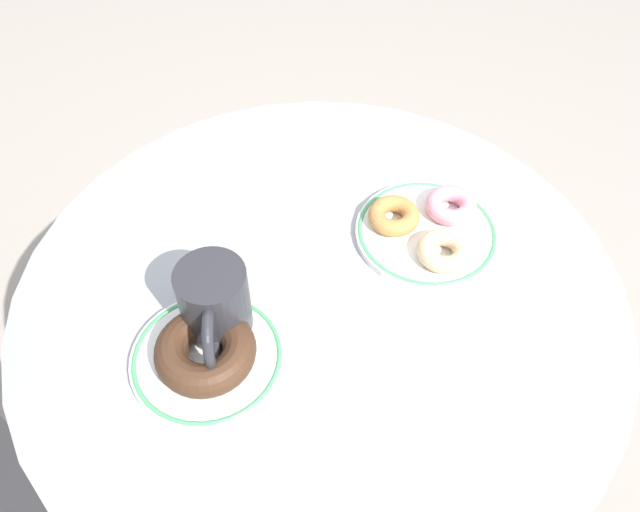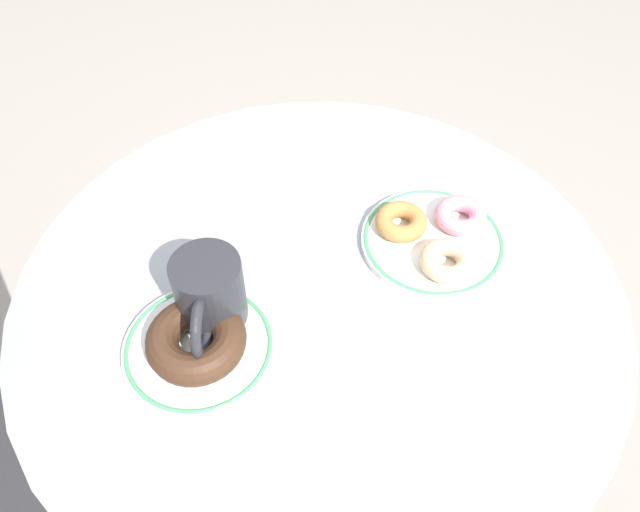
% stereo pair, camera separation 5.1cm
% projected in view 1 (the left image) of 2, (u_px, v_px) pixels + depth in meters
% --- Properties ---
extents(ground_plane, '(7.00, 7.00, 0.02)m').
position_uv_depth(ground_plane, '(320.00, 500.00, 1.39)').
color(ground_plane, '#9E9389').
extents(cafe_table, '(0.76, 0.76, 0.75)m').
position_uv_depth(cafe_table, '(320.00, 373.00, 0.96)').
color(cafe_table, '#999EA3').
rests_on(cafe_table, ground).
extents(plate_left, '(0.18, 0.18, 0.01)m').
position_uv_depth(plate_left, '(208.00, 358.00, 0.73)').
color(plate_left, white).
rests_on(plate_left, cafe_table).
extents(plate_right, '(0.19, 0.19, 0.01)m').
position_uv_depth(plate_right, '(426.00, 233.00, 0.85)').
color(plate_right, white).
rests_on(plate_right, cafe_table).
extents(donut_chocolate, '(0.13, 0.13, 0.04)m').
position_uv_depth(donut_chocolate, '(205.00, 351.00, 0.71)').
color(donut_chocolate, '#422819').
rests_on(donut_chocolate, plate_left).
extents(donut_pink_frosted, '(0.09, 0.09, 0.02)m').
position_uv_depth(donut_pink_frosted, '(451.00, 205.00, 0.86)').
color(donut_pink_frosted, pink).
rests_on(donut_pink_frosted, plate_right).
extents(donut_old_fashioned, '(0.09, 0.09, 0.02)m').
position_uv_depth(donut_old_fashioned, '(392.00, 215.00, 0.85)').
color(donut_old_fashioned, '#BC7F42').
rests_on(donut_old_fashioned, plate_right).
extents(donut_glazed, '(0.10, 0.10, 0.02)m').
position_uv_depth(donut_glazed, '(444.00, 251.00, 0.81)').
color(donut_glazed, '#E0B789').
rests_on(donut_glazed, plate_right).
extents(coffee_mug, '(0.10, 0.11, 0.10)m').
position_uv_depth(coffee_mug, '(215.00, 305.00, 0.72)').
color(coffee_mug, '#28282D').
rests_on(coffee_mug, cafe_table).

